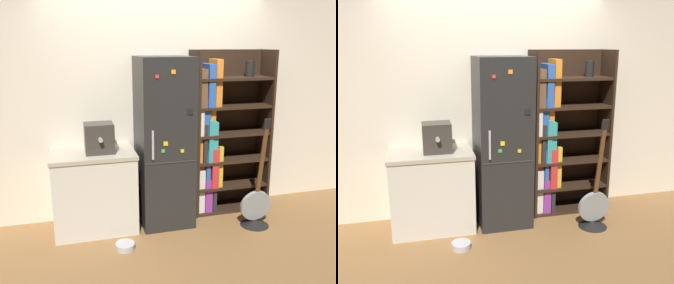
% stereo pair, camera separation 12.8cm
% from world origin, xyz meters
% --- Properties ---
extents(ground_plane, '(16.00, 16.00, 0.00)m').
position_xyz_m(ground_plane, '(0.00, 0.00, 0.00)').
color(ground_plane, olive).
extents(wall_back, '(8.00, 0.05, 2.60)m').
position_xyz_m(wall_back, '(0.00, 0.47, 1.30)').
color(wall_back, beige).
rests_on(wall_back, ground_plane).
extents(refrigerator, '(0.57, 0.63, 1.86)m').
position_xyz_m(refrigerator, '(-0.00, 0.15, 0.93)').
color(refrigerator, black).
rests_on(refrigerator, ground_plane).
extents(bookshelf, '(0.93, 0.38, 1.92)m').
position_xyz_m(bookshelf, '(0.70, 0.29, 0.89)').
color(bookshelf, black).
rests_on(bookshelf, ground_plane).
extents(kitchen_counter, '(0.88, 0.61, 0.87)m').
position_xyz_m(kitchen_counter, '(-0.78, 0.16, 0.44)').
color(kitchen_counter, beige).
rests_on(kitchen_counter, ground_plane).
extents(espresso_machine, '(0.30, 0.32, 0.31)m').
position_xyz_m(espresso_machine, '(-0.71, 0.12, 1.03)').
color(espresso_machine, '#38332D').
rests_on(espresso_machine, kitchen_counter).
extents(guitar, '(0.36, 0.32, 1.25)m').
position_xyz_m(guitar, '(0.94, -0.26, 0.17)').
color(guitar, black).
rests_on(guitar, ground_plane).
extents(pet_bowl, '(0.19, 0.19, 0.06)m').
position_xyz_m(pet_bowl, '(-0.54, -0.38, 0.04)').
color(pet_bowl, '#B7B7BC').
rests_on(pet_bowl, ground_plane).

